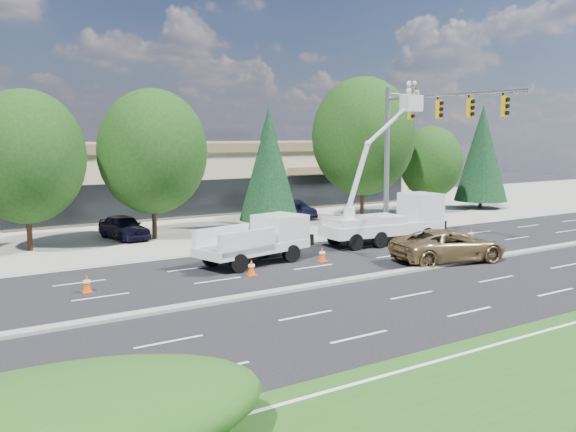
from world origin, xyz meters
TOP-DOWN VIEW (x-y plane):
  - ground at (0.00, 0.00)m, footprint 140.00×140.00m
  - concrete_apron at (0.00, 20.00)m, footprint 140.00×22.00m
  - road_median at (0.00, 0.00)m, footprint 120.00×0.55m
  - strip_mall at (0.00, 29.97)m, footprint 50.40×15.40m
  - tree_front_c at (-10.00, 15.00)m, footprint 6.14×6.14m
  - tree_front_d at (-3.00, 15.00)m, footprint 6.35×6.35m
  - tree_front_e at (5.00, 15.00)m, footprint 3.91×3.91m
  - tree_front_f at (13.00, 15.00)m, footprint 7.40×7.40m
  - tree_front_g at (20.00, 15.00)m, footprint 4.92×4.92m
  - tree_front_h at (26.00, 15.00)m, footprint 4.36×4.36m
  - tree_back_b at (-4.00, 42.00)m, footprint 5.19×5.19m
  - tree_back_c at (10.00, 42.00)m, footprint 4.92×4.92m
  - tree_back_d at (22.00, 42.00)m, footprint 4.72×4.72m
  - signal_mast at (10.03, 7.04)m, footprint 2.76×10.16m
  - utility_pickup at (-1.58, 5.44)m, footprint 6.07×3.23m
  - bucket_truck at (7.66, 6.14)m, footprint 7.41×2.92m
  - traffic_cone_a at (-10.20, 4.27)m, footprint 0.40×0.40m
  - traffic_cone_b at (-3.28, 3.33)m, footprint 0.40×0.40m
  - traffic_cone_c at (1.17, 4.08)m, footprint 0.40×0.40m
  - traffic_cone_d at (8.07, 3.30)m, footprint 0.40×0.40m
  - traffic_cone_e at (12.10, 4.18)m, footprint 0.40×0.40m
  - minivan at (6.23, 0.60)m, footprint 6.11×3.78m
  - parked_car_west at (-4.51, 16.00)m, footprint 2.13×4.40m
  - parked_car_east at (9.12, 18.16)m, footprint 1.63×4.09m

SIDE VIEW (x-z plane):
  - ground at x=0.00m, z-range 0.00..0.00m
  - concrete_apron at x=0.00m, z-range 0.00..0.01m
  - road_median at x=0.00m, z-range 0.00..0.12m
  - traffic_cone_a at x=-10.20m, z-range -0.01..0.69m
  - traffic_cone_b at x=-3.28m, z-range -0.01..0.69m
  - traffic_cone_c at x=1.17m, z-range -0.01..0.69m
  - traffic_cone_d at x=8.07m, z-range -0.01..0.69m
  - traffic_cone_e at x=12.10m, z-range -0.01..0.69m
  - parked_car_east at x=9.12m, z-range 0.00..1.32m
  - parked_car_west at x=-4.51m, z-range 0.00..1.45m
  - minivan at x=6.23m, z-range 0.00..1.58m
  - utility_pickup at x=-1.58m, z-range -0.19..2.01m
  - bucket_truck at x=7.66m, z-range -2.61..6.50m
  - strip_mall at x=0.00m, z-range 0.08..5.58m
  - tree_front_g at x=20.00m, z-range 0.58..7.41m
  - tree_front_e at x=5.00m, z-range 0.28..7.99m
  - tree_front_h at x=26.00m, z-range 0.31..8.90m
  - tree_front_c at x=-10.00m, z-range 0.73..9.24m
  - tree_back_d at x=22.00m, z-range 0.34..9.64m
  - tree_front_d at x=-3.00m, z-range 0.75..9.56m
  - tree_back_c at x=10.00m, z-range 0.35..10.05m
  - tree_back_b at x=-4.00m, z-range 0.37..10.61m
  - tree_front_f at x=13.00m, z-range 0.88..11.14m
  - signal_mast at x=10.03m, z-range 1.56..10.56m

